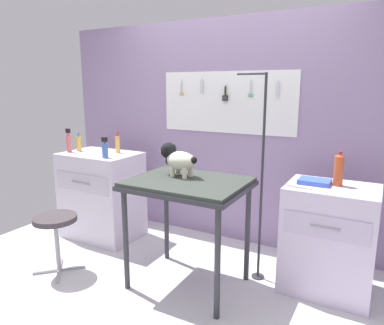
% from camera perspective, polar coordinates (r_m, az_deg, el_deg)
% --- Properties ---
extents(ground, '(4.40, 4.00, 0.04)m').
position_cam_1_polar(ground, '(3.06, -4.90, -20.44)').
color(ground, silver).
extents(rear_wall_panel, '(4.00, 0.11, 2.30)m').
position_cam_1_polar(rear_wall_panel, '(3.74, 5.70, 4.87)').
color(rear_wall_panel, '#927CA2').
rests_on(rear_wall_panel, ground).
extents(grooming_table, '(0.93, 0.72, 0.90)m').
position_cam_1_polar(grooming_table, '(2.83, -0.67, -4.65)').
color(grooming_table, '#2D2D33').
rests_on(grooming_table, ground).
extents(grooming_arm, '(0.30, 0.11, 1.73)m').
position_cam_1_polar(grooming_arm, '(2.99, 10.95, -3.92)').
color(grooming_arm, '#2D2D33').
rests_on(grooming_arm, ground).
extents(dog, '(0.37, 0.20, 0.27)m').
position_cam_1_polar(dog, '(2.91, -2.39, 0.61)').
color(dog, silver).
rests_on(dog, grooming_table).
extents(counter_left, '(0.80, 0.58, 0.93)m').
position_cam_1_polar(counter_left, '(4.01, -14.24, -5.07)').
color(counter_left, silver).
rests_on(counter_left, ground).
extents(cabinet_right, '(0.68, 0.54, 0.87)m').
position_cam_1_polar(cabinet_right, '(3.09, 21.06, -11.38)').
color(cabinet_right, silver).
rests_on(cabinet_right, ground).
extents(stool, '(0.37, 0.37, 0.52)m').
position_cam_1_polar(stool, '(3.37, -21.05, -9.45)').
color(stool, '#9E9EA3').
rests_on(stool, ground).
extents(spray_bottle_short, '(0.06, 0.06, 0.21)m').
position_cam_1_polar(spray_bottle_short, '(3.61, -13.80, 2.10)').
color(spray_bottle_short, '#426BB4').
rests_on(spray_bottle_short, counter_left).
extents(spray_bottle_tall, '(0.05, 0.05, 0.20)m').
position_cam_1_polar(spray_bottle_tall, '(4.08, -17.73, 2.93)').
color(spray_bottle_tall, gold).
rests_on(spray_bottle_tall, counter_left).
extents(pump_bottle_white, '(0.05, 0.05, 0.25)m').
position_cam_1_polar(pump_bottle_white, '(4.04, -19.18, 3.14)').
color(pump_bottle_white, '#D75A5D').
rests_on(pump_bottle_white, counter_left).
extents(detangler_spray, '(0.05, 0.05, 0.22)m').
position_cam_1_polar(detangler_spray, '(3.87, -11.86, 2.91)').
color(detangler_spray, '#E6AB4B').
rests_on(detangler_spray, counter_left).
extents(soda_bottle, '(0.07, 0.07, 0.27)m').
position_cam_1_polar(soda_bottle, '(2.96, 22.49, -1.09)').
color(soda_bottle, '#BF4C25').
rests_on(soda_bottle, cabinet_right).
extents(supply_tray, '(0.24, 0.18, 0.04)m').
position_cam_1_polar(supply_tray, '(2.97, 19.07, -2.91)').
color(supply_tray, blue).
rests_on(supply_tray, cabinet_right).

